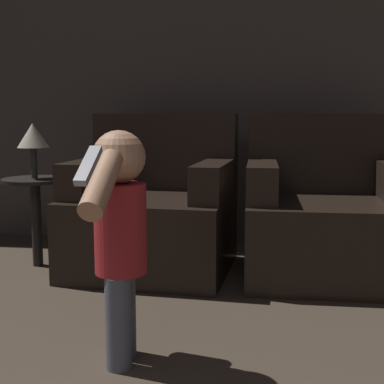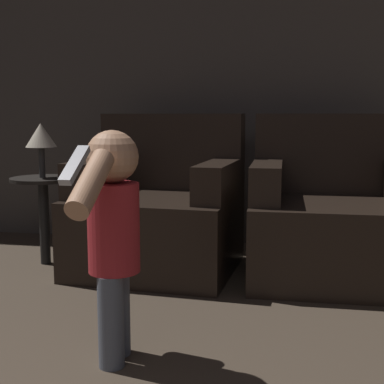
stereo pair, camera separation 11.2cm
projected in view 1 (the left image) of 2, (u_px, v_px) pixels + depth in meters
wall_back at (194, 55)px, 3.65m from camera, size 8.40×0.05×2.60m
armchair_left at (154, 214)px, 3.10m from camera, size 0.94×0.86×0.90m
armchair_right at (327, 219)px, 2.97m from camera, size 0.89×0.81×0.90m
person_toddler at (119, 229)px, 1.87m from camera, size 0.18×0.58×0.84m
side_table at (35, 197)px, 3.13m from camera, size 0.38×0.38×0.52m
lamp at (33, 137)px, 3.08m from camera, size 0.18×0.18×0.32m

